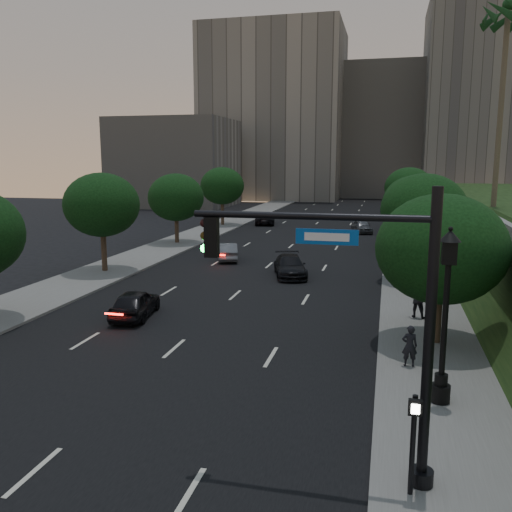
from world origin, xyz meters
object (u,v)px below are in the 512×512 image
(sedan_near_left, at_px, (135,303))
(pedestrian_c, at_px, (430,282))
(street_lamp, at_px, (445,325))
(sedan_mid_left, at_px, (228,251))
(sedan_near_right, at_px, (290,266))
(pedestrian_a, at_px, (410,346))
(traffic_signal_mast, at_px, (378,334))
(sedan_far_right, at_px, (362,226))
(pedestrian_b, at_px, (418,298))
(sedan_far_left, at_px, (265,219))

(sedan_near_left, height_order, pedestrian_c, pedestrian_c)
(street_lamp, bearing_deg, sedan_mid_left, 121.27)
(sedan_near_right, relative_size, pedestrian_a, 3.06)
(sedan_mid_left, distance_m, pedestrian_c, 16.56)
(street_lamp, bearing_deg, traffic_signal_mast, -112.29)
(traffic_signal_mast, distance_m, street_lamp, 5.13)
(traffic_signal_mast, height_order, street_lamp, traffic_signal_mast)
(sedan_near_right, bearing_deg, sedan_far_right, 65.29)
(sedan_near_left, relative_size, pedestrian_b, 2.12)
(street_lamp, relative_size, pedestrian_c, 3.30)
(traffic_signal_mast, distance_m, sedan_far_left, 51.91)
(street_lamp, bearing_deg, pedestrian_b, 91.47)
(sedan_near_left, xyz_separation_m, pedestrian_a, (12.66, -3.80, 0.23))
(sedan_mid_left, relative_size, sedan_near_right, 0.86)
(traffic_signal_mast, xyz_separation_m, sedan_far_right, (-2.43, 45.06, -2.99))
(sedan_far_right, relative_size, pedestrian_c, 2.34)
(sedan_near_left, distance_m, pedestrian_a, 13.22)
(pedestrian_b, bearing_deg, pedestrian_c, -80.03)
(pedestrian_c, bearing_deg, sedan_mid_left, -38.63)
(traffic_signal_mast, xyz_separation_m, pedestrian_c, (2.51, 18.18, -2.67))
(traffic_signal_mast, relative_size, pedestrian_b, 3.66)
(traffic_signal_mast, bearing_deg, pedestrian_b, 83.21)
(sedan_mid_left, xyz_separation_m, pedestrian_c, (14.10, -8.69, 0.34))
(sedan_far_left, relative_size, pedestrian_b, 2.50)
(sedan_far_right, height_order, pedestrian_c, pedestrian_c)
(sedan_far_left, bearing_deg, pedestrian_a, 98.19)
(sedan_near_left, xyz_separation_m, pedestrian_b, (13.26, 2.72, 0.42))
(sedan_mid_left, relative_size, pedestrian_b, 2.11)
(pedestrian_c, bearing_deg, sedan_near_left, 19.13)
(street_lamp, distance_m, sedan_near_left, 15.16)
(sedan_far_left, xyz_separation_m, sedan_near_right, (7.93, -27.68, 0.02))
(pedestrian_a, bearing_deg, sedan_mid_left, -63.37)
(traffic_signal_mast, xyz_separation_m, street_lamp, (1.90, 4.65, -1.04))
(sedan_far_left, height_order, pedestrian_b, pedestrian_b)
(sedan_near_left, distance_m, sedan_mid_left, 15.60)
(sedan_far_left, xyz_separation_m, sedan_far_right, (11.45, -4.87, 0.01))
(sedan_near_left, relative_size, sedan_mid_left, 1.00)
(sedan_mid_left, height_order, pedestrian_b, pedestrian_b)
(street_lamp, xyz_separation_m, pedestrian_c, (0.61, 13.53, -1.63))
(traffic_signal_mast, relative_size, pedestrian_a, 4.57)
(sedan_mid_left, relative_size, sedan_far_left, 0.84)
(sedan_near_left, xyz_separation_m, sedan_near_right, (5.64, 10.99, -0.01))
(traffic_signal_mast, relative_size, sedan_near_left, 1.73)
(traffic_signal_mast, xyz_separation_m, sedan_far_left, (-13.89, 49.93, -3.01))
(pedestrian_a, distance_m, pedestrian_c, 10.81)
(pedestrian_c, bearing_deg, sedan_far_left, -69.66)
(pedestrian_c, bearing_deg, sedan_near_right, -32.68)
(pedestrian_a, bearing_deg, sedan_far_right, -91.16)
(sedan_near_right, distance_m, pedestrian_c, 9.40)
(sedan_mid_left, bearing_deg, pedestrian_b, 118.07)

